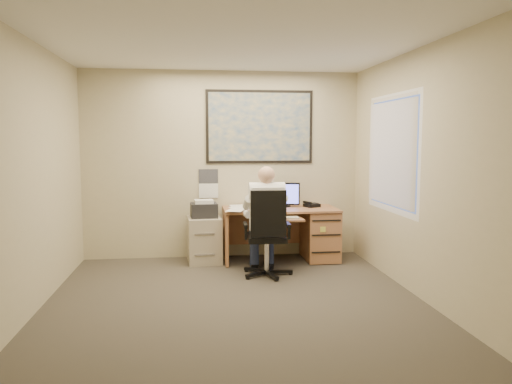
{
  "coord_description": "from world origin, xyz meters",
  "views": [
    {
      "loc": [
        -0.42,
        -5.01,
        1.71
      ],
      "look_at": [
        0.37,
        1.3,
        1.05
      ],
      "focal_mm": 35.0,
      "sensor_mm": 36.0,
      "label": 1
    }
  ],
  "objects": [
    {
      "name": "wall_calendar",
      "position": [
        -0.21,
        2.24,
        1.08
      ],
      "size": [
        0.28,
        0.01,
        0.42
      ],
      "primitive_type": "cube",
      "color": "white",
      "rests_on": "room_shell"
    },
    {
      "name": "desk",
      "position": [
        1.12,
        1.9,
        0.44
      ],
      "size": [
        1.6,
        0.97,
        1.09
      ],
      "color": "#A06A44",
      "rests_on": "ground"
    },
    {
      "name": "world_map",
      "position": [
        0.54,
        2.23,
        1.9
      ],
      "size": [
        1.56,
        0.03,
        1.06
      ],
      "primitive_type": "cube",
      "color": "#1E4C93",
      "rests_on": "room_shell"
    },
    {
      "name": "room_shell",
      "position": [
        0.0,
        0.0,
        1.35
      ],
      "size": [
        4.0,
        4.5,
        2.7
      ],
      "color": "#3A362D",
      "rests_on": "ground"
    },
    {
      "name": "person",
      "position": [
        0.48,
        1.16,
        0.69
      ],
      "size": [
        0.59,
        0.83,
        1.38
      ],
      "primitive_type": null,
      "rotation": [
        0.0,
        0.0,
        0.02
      ],
      "color": "white",
      "rests_on": "office_chair"
    },
    {
      "name": "window_blinds",
      "position": [
        1.97,
        0.8,
        1.55
      ],
      "size": [
        0.06,
        1.4,
        1.3
      ],
      "primitive_type": null,
      "color": "beige",
      "rests_on": "room_shell"
    },
    {
      "name": "office_chair",
      "position": [
        0.49,
        1.07,
        0.32
      ],
      "size": [
        0.7,
        0.7,
        1.11
      ],
      "rotation": [
        0.0,
        0.0,
        -0.06
      ],
      "color": "black",
      "rests_on": "ground"
    },
    {
      "name": "filing_cabinet",
      "position": [
        -0.28,
        1.92,
        0.38
      ],
      "size": [
        0.49,
        0.58,
        0.88
      ],
      "rotation": [
        0.0,
        0.0,
        0.08
      ],
      "color": "#AFA48D",
      "rests_on": "ground"
    }
  ]
}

